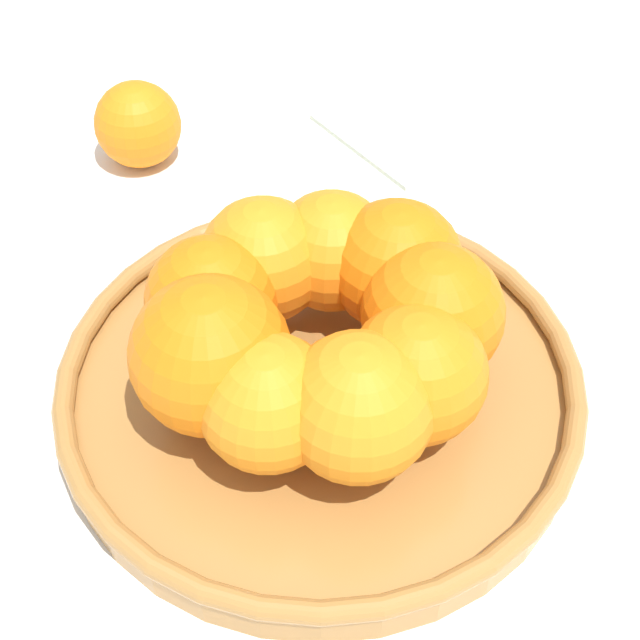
% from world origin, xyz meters
% --- Properties ---
extents(ground_plane, '(4.00, 4.00, 0.00)m').
position_xyz_m(ground_plane, '(0.00, 0.00, 0.00)').
color(ground_plane, white).
extents(fruit_bowl, '(0.30, 0.30, 0.03)m').
position_xyz_m(fruit_bowl, '(0.00, 0.00, 0.02)').
color(fruit_bowl, '#A57238').
rests_on(fruit_bowl, ground_plane).
extents(orange_pile, '(0.20, 0.19, 0.08)m').
position_xyz_m(orange_pile, '(0.00, 0.00, 0.07)').
color(orange_pile, orange).
rests_on(orange_pile, fruit_bowl).
extents(stray_orange, '(0.06, 0.06, 0.06)m').
position_xyz_m(stray_orange, '(0.03, -0.27, 0.03)').
color(stray_orange, orange).
rests_on(stray_orange, ground_plane).
extents(napkin_folded, '(0.15, 0.15, 0.01)m').
position_xyz_m(napkin_folded, '(-0.18, -0.23, 0.00)').
color(napkin_folded, silver).
rests_on(napkin_folded, ground_plane).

